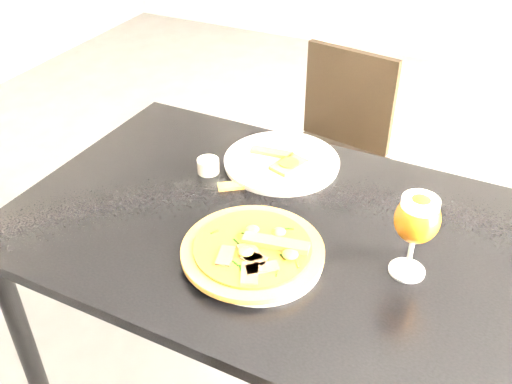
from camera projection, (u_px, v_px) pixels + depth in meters
The scene contains 10 objects.
ground at pixel (251, 382), 1.86m from camera, with size 6.00×6.00×0.00m, color #5A5B5D.
dining_table at pixel (267, 250), 1.39m from camera, with size 1.22×0.82×0.75m.
chair_far at pixel (331, 152), 2.17m from camera, with size 0.43×0.43×0.82m.
plate_main at pixel (259, 258), 1.22m from camera, with size 0.28×0.28×0.01m, color silver.
pizza at pixel (253, 249), 1.22m from camera, with size 0.31×0.31×0.03m.
plate_second at pixel (282, 162), 1.54m from camera, with size 0.31×0.31×0.02m, color silver.
crust_scraps at pixel (283, 160), 1.52m from camera, with size 0.17×0.11×0.01m.
loose_crust at pixel (242, 185), 1.45m from camera, with size 0.12×0.03×0.01m, color olive.
sauce_cup at pixel (208, 165), 1.50m from camera, with size 0.06×0.06×0.04m.
beer_glass at pixel (417, 220), 1.12m from camera, with size 0.09×0.09×0.19m.
Camera 1 is at (0.52, -1.04, 1.58)m, focal length 40.00 mm.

